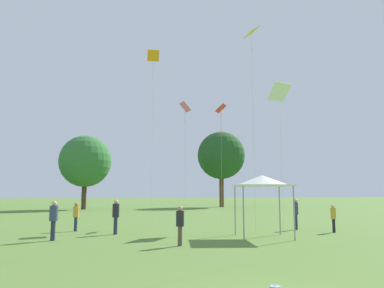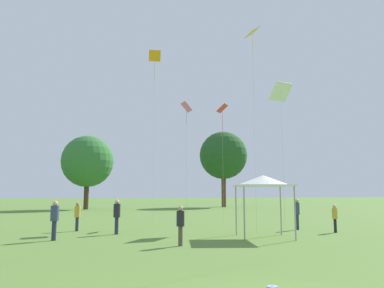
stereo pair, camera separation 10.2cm
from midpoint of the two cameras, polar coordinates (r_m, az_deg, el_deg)
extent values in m
cylinder|color=#282D42|center=(18.83, -20.58, -12.28)|extent=(0.28, 0.28, 0.89)
cylinder|color=#334260|center=(18.77, -20.47, -9.87)|extent=(0.51, 0.51, 0.70)
sphere|color=#DBAD89|center=(18.76, -20.41, -8.48)|extent=(0.24, 0.24, 0.24)
cylinder|color=#282D42|center=(20.70, -11.72, -12.11)|extent=(0.28, 0.28, 0.89)
cylinder|color=#232328|center=(20.65, -11.67, -9.90)|extent=(0.50, 0.50, 0.70)
sphere|color=#DBAD89|center=(20.63, -11.63, -8.64)|extent=(0.24, 0.24, 0.24)
cylinder|color=brown|center=(16.00, -2.03, -13.85)|extent=(0.21, 0.21, 0.80)
cylinder|color=#232328|center=(15.93, -2.02, -11.28)|extent=(0.39, 0.39, 0.64)
sphere|color=tan|center=(15.91, -2.01, -9.81)|extent=(0.22, 0.22, 0.22)
cylinder|color=#282D42|center=(22.90, -17.44, -11.58)|extent=(0.24, 0.24, 0.79)
cylinder|color=gold|center=(22.85, -17.37, -9.80)|extent=(0.43, 0.43, 0.63)
sphere|color=#A37556|center=(22.83, -17.33, -8.79)|extent=(0.21, 0.21, 0.21)
cylinder|color=#282D42|center=(23.57, 15.48, -11.41)|extent=(0.22, 0.22, 0.89)
cylinder|color=#334260|center=(23.52, 15.41, -9.47)|extent=(0.41, 0.41, 0.70)
sphere|color=tan|center=(23.51, 15.37, -8.37)|extent=(0.24, 0.24, 0.24)
cylinder|color=black|center=(22.62, 20.68, -11.56)|extent=(0.21, 0.21, 0.75)
cylinder|color=gold|center=(22.58, 20.60, -9.86)|extent=(0.38, 0.38, 0.59)
sphere|color=#DBAD89|center=(22.56, 20.55, -8.89)|extent=(0.20, 0.20, 0.20)
cube|color=white|center=(19.15, 10.50, -6.25)|extent=(3.09, 3.09, 0.08)
cone|color=white|center=(19.16, 10.48, -5.42)|extent=(2.93, 2.93, 0.48)
cylinder|color=#99999E|center=(20.10, 6.44, -10.05)|extent=(0.07, 0.07, 2.50)
cylinder|color=#99999E|center=(20.62, 13.08, -9.84)|extent=(0.07, 0.07, 2.50)
cylinder|color=#99999E|center=(17.76, 7.70, -10.39)|extent=(0.07, 0.07, 2.50)
cylinder|color=#99999E|center=(18.34, 15.15, -10.11)|extent=(0.07, 0.07, 2.50)
cube|color=white|center=(27.18, 13.05, 7.73)|extent=(1.61, 1.25, 1.10)
cylinder|color=white|center=(26.88, 13.13, 5.06)|extent=(0.02, 0.02, 1.59)
cylinder|color=#BCB7A8|center=(26.37, 13.34, -1.97)|extent=(0.01, 0.01, 9.20)
cube|color=red|center=(28.92, 4.32, 5.44)|extent=(1.07, 1.11, 0.58)
cylinder|color=red|center=(28.67, 4.34, 2.94)|extent=(0.02, 0.02, 1.95)
cylinder|color=#BCB7A8|center=(28.28, 4.40, -3.10)|extent=(0.01, 0.01, 8.61)
cube|color=yellow|center=(23.21, 8.90, 16.48)|extent=(0.82, 0.99, 0.64)
cylinder|color=yellow|center=(22.89, 8.94, 14.55)|extent=(0.02, 0.02, 1.08)
cylinder|color=#BCB7A8|center=(21.54, 9.20, 2.27)|extent=(0.01, 0.01, 11.55)
cube|color=orange|center=(31.87, -6.01, 13.25)|extent=(1.00, 0.68, 0.77)
cylinder|color=orange|center=(31.46, -6.04, 11.21)|extent=(0.02, 0.02, 1.72)
cylinder|color=#BCB7A8|center=(30.17, -6.19, 1.24)|extent=(0.01, 0.01, 13.41)
cube|color=pink|center=(26.14, -1.17, 5.68)|extent=(0.71, 0.91, 0.61)
cylinder|color=pink|center=(25.99, -1.17, 4.11)|extent=(0.02, 0.02, 0.89)
cylinder|color=#BCB7A8|center=(25.53, -1.19, -3.22)|extent=(0.01, 0.01, 8.11)
cylinder|color=brown|center=(57.90, 4.47, -6.63)|extent=(0.70, 0.70, 5.90)
sphere|color=#235123|center=(58.17, 4.42, -1.73)|extent=(7.36, 7.36, 7.36)
cylinder|color=#473323|center=(51.50, -16.18, -7.08)|extent=(0.64, 0.64, 4.44)
sphere|color=#337033|center=(51.67, -16.01, -2.53)|extent=(6.83, 6.83, 6.83)
camera|label=1|loc=(0.05, -90.21, 0.03)|focal=35.00mm
camera|label=2|loc=(0.05, 89.79, -0.03)|focal=35.00mm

